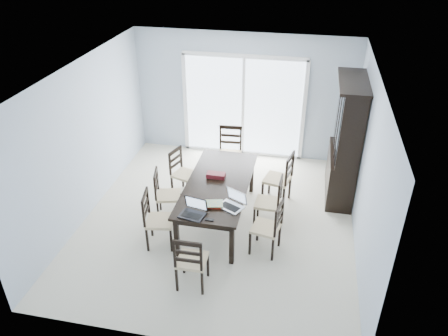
{
  "coord_description": "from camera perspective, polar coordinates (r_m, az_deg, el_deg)",
  "views": [
    {
      "loc": [
        1.3,
        -5.87,
        4.54
      ],
      "look_at": [
        0.1,
        0.0,
        1.04
      ],
      "focal_mm": 35.0,
      "sensor_mm": 36.0,
      "label": 1
    }
  ],
  "objects": [
    {
      "name": "wall_right",
      "position": [
        6.77,
        18.14,
        0.05
      ],
      "size": [
        0.02,
        5.0,
        2.6
      ],
      "primitive_type": "cube",
      "color": "#A5B4C4",
      "rests_on": "floor"
    },
    {
      "name": "dining_table",
      "position": [
        7.15,
        -0.78,
        -2.47
      ],
      "size": [
        1.0,
        2.2,
        0.75
      ],
      "color": "black",
      "rests_on": "floor"
    },
    {
      "name": "china_hutch",
      "position": [
        7.95,
        15.61,
        3.24
      ],
      "size": [
        0.5,
        1.38,
        2.2
      ],
      "color": "black",
      "rests_on": "floor"
    },
    {
      "name": "back_wall",
      "position": [
        9.06,
        2.59,
        9.33
      ],
      "size": [
        4.5,
        0.02,
        2.6
      ],
      "primitive_type": "cube",
      "color": "#A5B4C4",
      "rests_on": "floor"
    },
    {
      "name": "laptop_silver",
      "position": [
        6.5,
        0.88,
        -4.74
      ],
      "size": [
        0.44,
        0.39,
        0.25
      ],
      "rotation": [
        0.0,
        0.0,
        -0.47
      ],
      "color": "#BCBCBE",
      "rests_on": "dining_table"
    },
    {
      "name": "laptop_dark",
      "position": [
        6.34,
        -4.22,
        -5.83
      ],
      "size": [
        0.4,
        0.31,
        0.24
      ],
      "rotation": [
        0.0,
        0.0,
        -0.2
      ],
      "color": "black",
      "rests_on": "dining_table"
    },
    {
      "name": "cell_phone",
      "position": [
        6.28,
        -1.89,
        -6.76
      ],
      "size": [
        0.12,
        0.06,
        0.01
      ],
      "primitive_type": "cube",
      "rotation": [
        0.0,
        0.0,
        -0.05
      ],
      "color": "black",
      "rests_on": "dining_table"
    },
    {
      "name": "chair_left_mid",
      "position": [
        7.39,
        -8.01,
        -2.77
      ],
      "size": [
        0.47,
        0.47,
        1.03
      ],
      "rotation": [
        0.0,
        0.0,
        -1.34
      ],
      "color": "black",
      "rests_on": "floor"
    },
    {
      "name": "ceiling",
      "position": [
        6.31,
        -0.9,
        12.4
      ],
      "size": [
        5.0,
        5.0,
        0.0
      ],
      "primitive_type": "plane",
      "rotation": [
        3.14,
        0.0,
        0.0
      ],
      "color": "white",
      "rests_on": "back_wall"
    },
    {
      "name": "chair_right_mid",
      "position": [
        7.14,
        6.45,
        -3.81
      ],
      "size": [
        0.42,
        0.41,
        1.05
      ],
      "rotation": [
        0.0,
        0.0,
        1.53
      ],
      "color": "black",
      "rests_on": "floor"
    },
    {
      "name": "balcony",
      "position": [
        10.51,
        3.31,
        4.36
      ],
      "size": [
        4.5,
        2.0,
        0.1
      ],
      "primitive_type": "cube",
      "color": "gray",
      "rests_on": "ground"
    },
    {
      "name": "railing",
      "position": [
        11.18,
        4.18,
        9.32
      ],
      "size": [
        4.5,
        0.06,
        1.1
      ],
      "primitive_type": "cube",
      "color": "#99999E",
      "rests_on": "balcony"
    },
    {
      "name": "sliding_door",
      "position": [
        9.12,
        2.53,
        8.03
      ],
      "size": [
        2.52,
        0.05,
        2.18
      ],
      "color": "silver",
      "rests_on": "floor"
    },
    {
      "name": "chair_end_near",
      "position": [
        5.98,
        -4.45,
        -11.56
      ],
      "size": [
        0.4,
        0.41,
        1.06
      ],
      "rotation": [
        0.0,
        0.0,
        0.02
      ],
      "color": "black",
      "rests_on": "floor"
    },
    {
      "name": "game_box",
      "position": [
        7.23,
        -1.06,
        -0.95
      ],
      "size": [
        0.31,
        0.16,
        0.08
      ],
      "primitive_type": "cube",
      "rotation": [
        0.0,
        0.0,
        0.01
      ],
      "color": "#4C0F1C",
      "rests_on": "dining_table"
    },
    {
      "name": "chair_left_near",
      "position": [
        6.79,
        -9.21,
        -5.92
      ],
      "size": [
        0.48,
        0.47,
        1.09
      ],
      "rotation": [
        0.0,
        0.0,
        -1.4
      ],
      "color": "black",
      "rests_on": "floor"
    },
    {
      "name": "book_stack",
      "position": [
        6.56,
        -1.37,
        -4.76
      ],
      "size": [
        0.3,
        0.25,
        0.04
      ],
      "rotation": [
        0.0,
        0.0,
        0.07
      ],
      "color": "maroon",
      "rests_on": "dining_table"
    },
    {
      "name": "chair_end_far",
      "position": [
        8.49,
        0.76,
        2.82
      ],
      "size": [
        0.47,
        0.48,
        1.18
      ],
      "rotation": [
        0.0,
        0.0,
        3.2
      ],
      "color": "black",
      "rests_on": "floor"
    },
    {
      "name": "chair_left_far",
      "position": [
        7.99,
        -5.72,
        0.09
      ],
      "size": [
        0.5,
        0.49,
        1.02
      ],
      "rotation": [
        0.0,
        0.0,
        -1.9
      ],
      "color": "black",
      "rests_on": "floor"
    },
    {
      "name": "wall_left",
      "position": [
        7.58,
        -17.7,
        3.49
      ],
      "size": [
        0.02,
        5.0,
        2.6
      ],
      "primitive_type": "cube",
      "color": "#A5B4C4",
      "rests_on": "floor"
    },
    {
      "name": "floor",
      "position": [
        7.53,
        -0.74,
        -6.77
      ],
      "size": [
        5.0,
        5.0,
        0.0
      ],
      "primitive_type": "plane",
      "color": "beige",
      "rests_on": "ground"
    },
    {
      "name": "chair_right_far",
      "position": [
        7.7,
        7.71,
        -0.73
      ],
      "size": [
        0.52,
        0.51,
        1.15
      ],
      "rotation": [
        0.0,
        0.0,
        1.36
      ],
      "color": "black",
      "rests_on": "floor"
    },
    {
      "name": "chair_right_near",
      "position": [
        6.59,
        6.27,
        -7.09
      ],
      "size": [
        0.48,
        0.47,
        1.06
      ],
      "rotation": [
        0.0,
        0.0,
        1.37
      ],
      "color": "black",
      "rests_on": "floor"
    },
    {
      "name": "hot_tub",
      "position": [
        10.21,
        1.78,
        6.53
      ],
      "size": [
        1.82,
        1.67,
        0.85
      ],
      "rotation": [
        0.0,
        0.0,
        -0.13
      ],
      "color": "brown",
      "rests_on": "balcony"
    }
  ]
}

